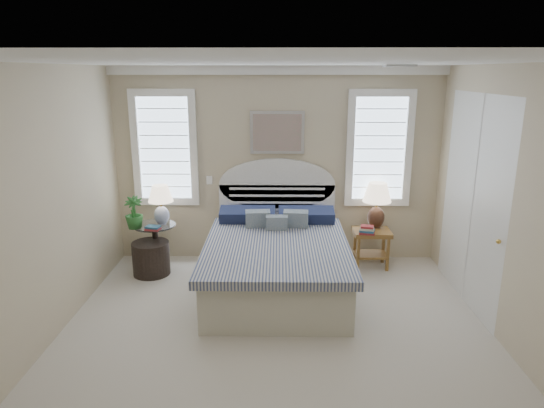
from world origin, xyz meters
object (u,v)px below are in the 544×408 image
Objects in this scene: side_table_left at (156,242)px; floor_pot at (151,258)px; lamp_right at (377,200)px; lamp_left at (161,200)px; nightstand_right at (371,240)px; bed at (277,259)px.

floor_pot is (-0.02, -0.19, -0.16)m from side_table_left.
side_table_left is 0.99× the size of lamp_right.
lamp_left is (0.10, 0.04, 0.57)m from side_table_left.
side_table_left is 2.95m from nightstand_right.
lamp_right reaches higher than nightstand_right.
nightstand_right is at bearing -116.84° from lamp_right.
nightstand_right is at bearing 28.03° from bed.
lamp_right is at bearing 63.16° from nightstand_right.
lamp_left is at bearing -175.95° from lamp_right.
lamp_right is at bearing 4.60° from side_table_left.
bed reaches higher than lamp_left.
lamp_left is 2.93m from lamp_right.
nightstand_right is at bearing 1.28° from lamp_left.
lamp_left is (-1.55, 0.63, 0.58)m from bed.
lamp_right is at bearing 31.33° from bed.
bed reaches higher than side_table_left.
floor_pot is at bearing 166.60° from bed.
bed is 1.75m from side_table_left.
lamp_left is (0.12, 0.23, 0.74)m from floor_pot.
bed is 3.61× the size of side_table_left.
bed is at bearing -22.04° from lamp_left.
floor_pot is 0.78m from lamp_left.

